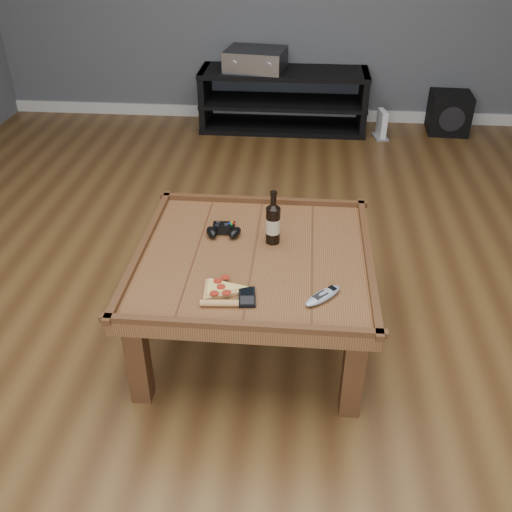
# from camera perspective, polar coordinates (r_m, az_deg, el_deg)

# --- Properties ---
(ground) EXTENTS (6.00, 6.00, 0.00)m
(ground) POSITION_cam_1_polar(r_m,az_deg,el_deg) (2.70, -0.20, -7.93)
(ground) COLOR #492D14
(ground) RESTS_ON ground
(baseboard) EXTENTS (5.00, 0.02, 0.10)m
(baseboard) POSITION_cam_1_polar(r_m,az_deg,el_deg) (5.31, 2.82, 14.05)
(baseboard) COLOR silver
(baseboard) RESTS_ON ground
(coffee_table) EXTENTS (1.03, 1.03, 0.48)m
(coffee_table) POSITION_cam_1_polar(r_m,az_deg,el_deg) (2.47, -0.22, -1.04)
(coffee_table) COLOR #572C19
(coffee_table) RESTS_ON ground
(media_console) EXTENTS (1.40, 0.45, 0.50)m
(media_console) POSITION_cam_1_polar(r_m,az_deg,el_deg) (5.03, 2.75, 15.28)
(media_console) COLOR black
(media_console) RESTS_ON ground
(beer_bottle) EXTENTS (0.06, 0.06, 0.25)m
(beer_bottle) POSITION_cam_1_polar(r_m,az_deg,el_deg) (2.47, 1.71, 3.39)
(beer_bottle) COLOR black
(beer_bottle) RESTS_ON coffee_table
(game_controller) EXTENTS (0.18, 0.12, 0.05)m
(game_controller) POSITION_cam_1_polar(r_m,az_deg,el_deg) (2.57, -3.26, 2.58)
(game_controller) COLOR black
(game_controller) RESTS_ON coffee_table
(pizza_slice) EXTENTS (0.18, 0.27, 0.03)m
(pizza_slice) POSITION_cam_1_polar(r_m,az_deg,el_deg) (2.21, -3.53, -3.51)
(pizza_slice) COLOR tan
(pizza_slice) RESTS_ON coffee_table
(smartphone) EXTENTS (0.08, 0.13, 0.02)m
(smartphone) POSITION_cam_1_polar(r_m,az_deg,el_deg) (2.18, -0.90, -4.12)
(smartphone) COLOR black
(smartphone) RESTS_ON coffee_table
(remote_control) EXTENTS (0.17, 0.17, 0.03)m
(remote_control) POSITION_cam_1_polar(r_m,az_deg,el_deg) (2.19, 6.72, -3.96)
(remote_control) COLOR #8E929A
(remote_control) RESTS_ON coffee_table
(av_receiver) EXTENTS (0.52, 0.45, 0.16)m
(av_receiver) POSITION_cam_1_polar(r_m,az_deg,el_deg) (4.94, -0.06, 19.06)
(av_receiver) COLOR black
(av_receiver) RESTS_ON media_console
(subwoofer) EXTENTS (0.34, 0.34, 0.33)m
(subwoofer) POSITION_cam_1_polar(r_m,az_deg,el_deg) (5.24, 18.74, 13.41)
(subwoofer) COLOR black
(subwoofer) RESTS_ON ground
(game_console) EXTENTS (0.13, 0.20, 0.23)m
(game_console) POSITION_cam_1_polar(r_m,az_deg,el_deg) (4.96, 12.43, 12.62)
(game_console) COLOR gray
(game_console) RESTS_ON ground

